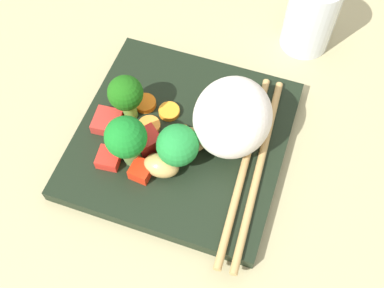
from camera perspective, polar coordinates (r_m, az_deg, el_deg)
ground_plane at (r=54.72cm, az=-1.21°, el=-0.36°), size 110.00×110.00×2.00cm
square_plate at (r=53.11cm, az=-1.24°, el=0.64°), size 23.72×23.72×1.73cm
rice_mound at (r=48.79cm, az=4.98°, el=3.26°), size 9.23×9.83×8.36cm
broccoli_floret_0 at (r=47.68cm, az=-8.04°, el=0.58°), size 4.39×4.39×6.95cm
broccoli_floret_1 at (r=51.32cm, az=-8.11°, el=5.99°), size 3.94×3.94×6.02cm
broccoli_floret_2 at (r=48.07cm, az=-1.77°, el=-0.19°), size 4.50×4.50×5.47cm
carrot_slice_0 at (r=52.85cm, az=-5.38°, el=2.02°), size 2.74×2.74×0.42cm
carrot_slice_1 at (r=54.59cm, az=-5.75°, el=4.97°), size 2.78×2.78×0.68cm
carrot_slice_2 at (r=52.31cm, az=-1.55°, el=1.60°), size 2.24×2.24×0.56cm
carrot_slice_3 at (r=53.76cm, az=-2.82°, el=4.01°), size 3.31×3.31×0.64cm
carrot_slice_4 at (r=52.68cm, az=-7.64°, el=1.29°), size 3.81×3.81×0.41cm
pepper_chunk_0 at (r=50.92cm, az=-5.50°, el=0.37°), size 3.60×3.61×2.16cm
pepper_chunk_1 at (r=50.95cm, az=-10.14°, el=-1.71°), size 2.57×2.65×1.26cm
pepper_chunk_2 at (r=53.39cm, az=-10.32°, el=2.74°), size 3.15×3.33×1.32cm
pepper_chunk_3 at (r=49.62cm, az=-6.23°, el=-3.25°), size 2.40×2.49×1.49cm
chicken_piece_0 at (r=49.20cm, az=-3.77°, el=-2.63°), size 3.94×2.87×2.42cm
chicken_piece_1 at (r=50.91cm, az=-0.03°, el=0.54°), size 3.59×3.20×1.94cm
chopstick_pair at (r=50.32cm, az=7.32°, el=-2.77°), size 2.83×23.51×0.83cm
drinking_glass at (r=61.42cm, az=14.37°, el=15.02°), size 6.27×6.27×9.57cm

